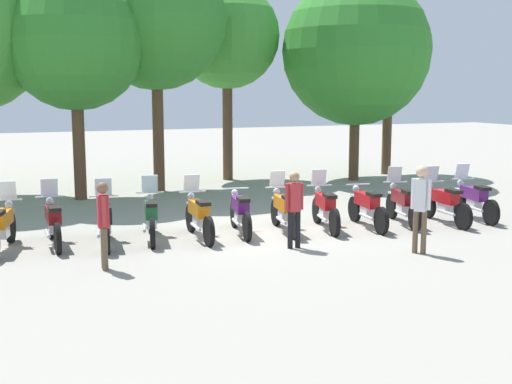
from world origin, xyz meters
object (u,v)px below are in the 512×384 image
at_px(motorcycle_3, 151,217).
at_px(tree_4, 227,37).
at_px(tree_6, 389,48).
at_px(motorcycle_5, 240,212).
at_px(motorcycle_2, 105,221).
at_px(motorcycle_8, 367,207).
at_px(motorcycle_7, 325,208).
at_px(person_0, 103,219).
at_px(tree_2, 75,41).
at_px(motorcycle_0, 3,226).
at_px(motorcycle_10, 444,203).
at_px(motorcycle_4, 199,215).
at_px(motorcycle_11, 473,199).
at_px(motorcycle_6, 284,210).
at_px(motorcycle_9, 402,203).
at_px(tree_3, 156,20).
at_px(motorcycle_1, 53,221).
at_px(tree_5, 356,51).
at_px(person_2, 421,202).
at_px(person_1, 294,204).

bearing_deg(motorcycle_3, tree_4, -17.87).
bearing_deg(tree_6, motorcycle_5, -138.89).
bearing_deg(motorcycle_2, motorcycle_8, -87.48).
relative_size(motorcycle_7, person_0, 1.32).
bearing_deg(tree_2, motorcycle_0, -111.61).
height_order(motorcycle_2, motorcycle_10, same).
distance_m(motorcycle_4, motorcycle_11, 7.16).
xyz_separation_m(motorcycle_2, motorcycle_6, (4.08, -0.23, 0.00)).
distance_m(motorcycle_9, motorcycle_10, 1.06).
xyz_separation_m(motorcycle_2, tree_3, (2.94, 6.99, 4.93)).
xyz_separation_m(motorcycle_1, tree_5, (11.20, 6.55, 4.11)).
distance_m(motorcycle_11, tree_2, 12.00).
xyz_separation_m(motorcycle_5, motorcycle_8, (3.06, -0.52, 0.00)).
distance_m(person_0, person_2, 6.21).
bearing_deg(motorcycle_7, person_1, 146.87).
relative_size(motorcycle_3, tree_4, 0.31).
bearing_deg(tree_4, tree_3, -149.10).
height_order(motorcycle_3, motorcycle_10, same).
relative_size(tree_5, tree_6, 1.12).
relative_size(motorcycle_0, person_1, 1.33).
distance_m(motorcycle_4, person_1, 2.31).
relative_size(person_2, tree_5, 0.25).
xyz_separation_m(motorcycle_5, tree_4, (2.91, 8.84, 4.64)).
bearing_deg(person_2, tree_4, -130.85).
bearing_deg(motorcycle_1, motorcycle_11, -95.80).
xyz_separation_m(person_2, tree_4, (0.23, 11.96, 4.08)).
xyz_separation_m(motorcycle_4, motorcycle_5, (1.02, 0.10, -0.01)).
height_order(motorcycle_8, motorcycle_11, motorcycle_11).
bearing_deg(tree_5, tree_3, 179.55).
xyz_separation_m(motorcycle_10, tree_2, (-7.81, 7.13, 4.16)).
bearing_deg(motorcycle_11, person_2, 135.36).
xyz_separation_m(motorcycle_11, tree_6, (3.10, 8.70, 4.31)).
bearing_deg(tree_3, motorcycle_6, -81.05).
height_order(person_2, tree_6, tree_6).
xyz_separation_m(motorcycle_2, motorcycle_4, (2.03, -0.14, 0.00)).
relative_size(motorcycle_4, motorcycle_8, 1.00).
distance_m(tree_3, tree_6, 9.41).
bearing_deg(tree_2, tree_5, 3.73).
relative_size(person_1, tree_4, 0.23).
bearing_deg(motorcycle_6, motorcycle_2, 95.71).
xyz_separation_m(person_0, tree_4, (6.32, 10.77, 4.19)).
bearing_deg(motorcycle_10, motorcycle_1, 87.69).
xyz_separation_m(motorcycle_8, person_1, (-2.52, -1.24, 0.43)).
height_order(motorcycle_3, motorcycle_4, same).
relative_size(motorcycle_11, tree_6, 0.34).
bearing_deg(person_2, motorcycle_6, -100.19).
bearing_deg(motorcycle_1, tree_2, -12.78).
relative_size(motorcycle_0, motorcycle_4, 0.98).
relative_size(motorcycle_8, motorcycle_10, 1.00).
relative_size(motorcycle_9, motorcycle_10, 0.98).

